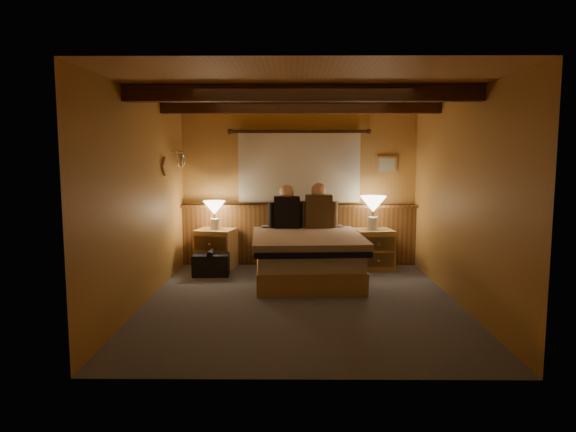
{
  "coord_description": "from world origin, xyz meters",
  "views": [
    {
      "loc": [
        -0.11,
        -5.83,
        1.71
      ],
      "look_at": [
        -0.16,
        0.4,
        0.96
      ],
      "focal_mm": 32.0,
      "sensor_mm": 36.0,
      "label": 1
    }
  ],
  "objects_px": {
    "duffel_bag": "(211,264)",
    "nightstand_right": "(374,249)",
    "lamp_left": "(214,210)",
    "person_right": "(319,209)",
    "bed": "(307,256)",
    "nightstand_left": "(216,249)",
    "lamp_right": "(373,206)",
    "person_left": "(287,210)"
  },
  "relations": [
    {
      "from": "nightstand_left",
      "to": "person_left",
      "type": "xyz_separation_m",
      "value": [
        1.06,
        -0.1,
        0.6
      ]
    },
    {
      "from": "lamp_left",
      "to": "person_left",
      "type": "relative_size",
      "value": 0.64
    },
    {
      "from": "person_left",
      "to": "person_right",
      "type": "xyz_separation_m",
      "value": [
        0.47,
        0.02,
        0.01
      ]
    },
    {
      "from": "bed",
      "to": "person_right",
      "type": "distance_m",
      "value": 0.85
    },
    {
      "from": "bed",
      "to": "lamp_left",
      "type": "xyz_separation_m",
      "value": [
        -1.35,
        0.64,
        0.57
      ]
    },
    {
      "from": "lamp_right",
      "to": "duffel_bag",
      "type": "bearing_deg",
      "value": -169.59
    },
    {
      "from": "nightstand_left",
      "to": "person_left",
      "type": "distance_m",
      "value": 1.22
    },
    {
      "from": "nightstand_right",
      "to": "person_left",
      "type": "relative_size",
      "value": 0.91
    },
    {
      "from": "duffel_bag",
      "to": "nightstand_right",
      "type": "bearing_deg",
      "value": 8.89
    },
    {
      "from": "duffel_bag",
      "to": "lamp_right",
      "type": "bearing_deg",
      "value": 8.24
    },
    {
      "from": "nightstand_right",
      "to": "lamp_left",
      "type": "relative_size",
      "value": 1.41
    },
    {
      "from": "lamp_right",
      "to": "person_right",
      "type": "distance_m",
      "value": 0.81
    },
    {
      "from": "nightstand_left",
      "to": "duffel_bag",
      "type": "relative_size",
      "value": 1.22
    },
    {
      "from": "lamp_right",
      "to": "duffel_bag",
      "type": "xyz_separation_m",
      "value": [
        -2.34,
        -0.43,
        -0.79
      ]
    },
    {
      "from": "lamp_left",
      "to": "person_right",
      "type": "relative_size",
      "value": 0.62
    },
    {
      "from": "bed",
      "to": "nightstand_left",
      "type": "distance_m",
      "value": 1.5
    },
    {
      "from": "lamp_left",
      "to": "duffel_bag",
      "type": "relative_size",
      "value": 0.82
    },
    {
      "from": "bed",
      "to": "duffel_bag",
      "type": "relative_size",
      "value": 3.73
    },
    {
      "from": "lamp_left",
      "to": "duffel_bag",
      "type": "bearing_deg",
      "value": -89.32
    },
    {
      "from": "lamp_left",
      "to": "person_right",
      "type": "distance_m",
      "value": 1.54
    },
    {
      "from": "lamp_left",
      "to": "nightstand_left",
      "type": "bearing_deg",
      "value": 76.5
    },
    {
      "from": "nightstand_right",
      "to": "duffel_bag",
      "type": "bearing_deg",
      "value": -176.7
    },
    {
      "from": "person_left",
      "to": "duffel_bag",
      "type": "distance_m",
      "value": 1.35
    },
    {
      "from": "lamp_right",
      "to": "person_right",
      "type": "relative_size",
      "value": 0.73
    },
    {
      "from": "lamp_left",
      "to": "lamp_right",
      "type": "height_order",
      "value": "lamp_right"
    },
    {
      "from": "bed",
      "to": "lamp_right",
      "type": "distance_m",
      "value": 1.34
    },
    {
      "from": "bed",
      "to": "person_left",
      "type": "relative_size",
      "value": 2.93
    },
    {
      "from": "bed",
      "to": "nightstand_left",
      "type": "xyz_separation_m",
      "value": [
        -1.34,
        0.67,
        -0.03
      ]
    },
    {
      "from": "nightstand_right",
      "to": "lamp_right",
      "type": "relative_size",
      "value": 1.19
    },
    {
      "from": "lamp_right",
      "to": "person_left",
      "type": "xyz_separation_m",
      "value": [
        -1.27,
        -0.07,
        -0.05
      ]
    },
    {
      "from": "lamp_right",
      "to": "duffel_bag",
      "type": "height_order",
      "value": "lamp_right"
    },
    {
      "from": "lamp_right",
      "to": "bed",
      "type": "bearing_deg",
      "value": -147.24
    },
    {
      "from": "person_left",
      "to": "duffel_bag",
      "type": "xyz_separation_m",
      "value": [
        -1.07,
        -0.36,
        -0.73
      ]
    },
    {
      "from": "bed",
      "to": "lamp_left",
      "type": "bearing_deg",
      "value": 151.39
    },
    {
      "from": "nightstand_left",
      "to": "duffel_bag",
      "type": "bearing_deg",
      "value": -78.43
    },
    {
      "from": "lamp_right",
      "to": "person_right",
      "type": "height_order",
      "value": "person_right"
    },
    {
      "from": "nightstand_left",
      "to": "nightstand_right",
      "type": "xyz_separation_m",
      "value": [
        2.36,
        0.0,
        -0.0
      ]
    },
    {
      "from": "nightstand_right",
      "to": "nightstand_left",
      "type": "bearing_deg",
      "value": 172.27
    },
    {
      "from": "lamp_left",
      "to": "bed",
      "type": "bearing_deg",
      "value": -25.22
    },
    {
      "from": "bed",
      "to": "duffel_bag",
      "type": "xyz_separation_m",
      "value": [
        -1.35,
        0.21,
        -0.17
      ]
    },
    {
      "from": "nightstand_left",
      "to": "person_right",
      "type": "bearing_deg",
      "value": 9.23
    },
    {
      "from": "person_right",
      "to": "nightstand_right",
      "type": "bearing_deg",
      "value": 3.71
    }
  ]
}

